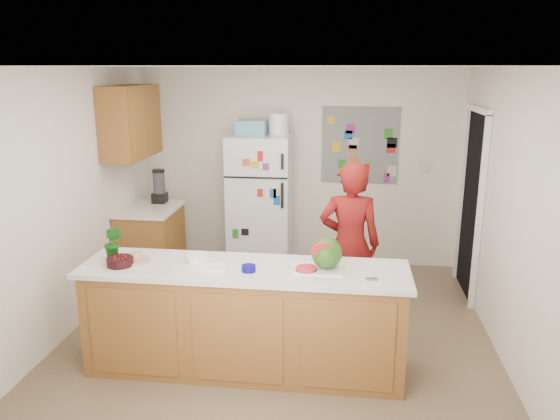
# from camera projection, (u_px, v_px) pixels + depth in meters

# --- Properties ---
(floor) EXTENTS (4.00, 4.50, 0.02)m
(floor) POSITION_uv_depth(u_px,v_px,m) (277.00, 342.00, 5.12)
(floor) COLOR brown
(floor) RESTS_ON ground
(wall_back) EXTENTS (4.00, 0.02, 2.50)m
(wall_back) POSITION_uv_depth(u_px,v_px,m) (300.00, 167.00, 6.97)
(wall_back) COLOR beige
(wall_back) RESTS_ON ground
(wall_left) EXTENTS (0.02, 4.50, 2.50)m
(wall_left) POSITION_uv_depth(u_px,v_px,m) (62.00, 206.00, 5.05)
(wall_left) COLOR beige
(wall_left) RESTS_ON ground
(wall_right) EXTENTS (0.02, 4.50, 2.50)m
(wall_right) POSITION_uv_depth(u_px,v_px,m) (514.00, 221.00, 4.55)
(wall_right) COLOR beige
(wall_right) RESTS_ON ground
(ceiling) EXTENTS (4.00, 4.50, 0.02)m
(ceiling) POSITION_uv_depth(u_px,v_px,m) (276.00, 65.00, 4.48)
(ceiling) COLOR white
(ceiling) RESTS_ON wall_back
(doorway) EXTENTS (0.03, 0.85, 2.04)m
(doorway) POSITION_uv_depth(u_px,v_px,m) (472.00, 205.00, 6.01)
(doorway) COLOR black
(doorway) RESTS_ON ground
(peninsula_base) EXTENTS (2.60, 0.62, 0.88)m
(peninsula_base) POSITION_uv_depth(u_px,v_px,m) (245.00, 321.00, 4.55)
(peninsula_base) COLOR brown
(peninsula_base) RESTS_ON floor
(peninsula_top) EXTENTS (2.68, 0.70, 0.04)m
(peninsula_top) POSITION_uv_depth(u_px,v_px,m) (244.00, 269.00, 4.44)
(peninsula_top) COLOR silver
(peninsula_top) RESTS_ON peninsula_base
(side_counter_base) EXTENTS (0.60, 0.80, 0.86)m
(side_counter_base) POSITION_uv_depth(u_px,v_px,m) (152.00, 245.00, 6.51)
(side_counter_base) COLOR brown
(side_counter_base) RESTS_ON floor
(side_counter_top) EXTENTS (0.64, 0.84, 0.04)m
(side_counter_top) POSITION_uv_depth(u_px,v_px,m) (149.00, 209.00, 6.40)
(side_counter_top) COLOR silver
(side_counter_top) RESTS_ON side_counter_base
(upper_cabinets) EXTENTS (0.35, 1.00, 0.80)m
(upper_cabinets) POSITION_uv_depth(u_px,v_px,m) (131.00, 122.00, 6.11)
(upper_cabinets) COLOR brown
(upper_cabinets) RESTS_ON wall_left
(refrigerator) EXTENTS (0.75, 0.70, 1.70)m
(refrigerator) POSITION_uv_depth(u_px,v_px,m) (261.00, 204.00, 6.76)
(refrigerator) COLOR silver
(refrigerator) RESTS_ON floor
(fridge_top_bin) EXTENTS (0.35, 0.28, 0.18)m
(fridge_top_bin) POSITION_uv_depth(u_px,v_px,m) (252.00, 128.00, 6.54)
(fridge_top_bin) COLOR #5999B2
(fridge_top_bin) RESTS_ON refrigerator
(photo_collage) EXTENTS (0.95, 0.01, 0.95)m
(photo_collage) POSITION_uv_depth(u_px,v_px,m) (360.00, 145.00, 6.78)
(photo_collage) COLOR slate
(photo_collage) RESTS_ON wall_back
(person) EXTENTS (0.60, 0.40, 1.63)m
(person) POSITION_uv_depth(u_px,v_px,m) (350.00, 244.00, 5.32)
(person) COLOR maroon
(person) RESTS_ON floor
(blender_appliance) EXTENTS (0.14, 0.14, 0.38)m
(blender_appliance) POSITION_uv_depth(u_px,v_px,m) (159.00, 187.00, 6.57)
(blender_appliance) COLOR black
(blender_appliance) RESTS_ON side_counter_top
(cutting_board) EXTENTS (0.39, 0.29, 0.01)m
(cutting_board) POSITION_uv_depth(u_px,v_px,m) (319.00, 269.00, 4.37)
(cutting_board) COLOR white
(cutting_board) RESTS_ON peninsula_top
(watermelon) EXTENTS (0.25, 0.25, 0.25)m
(watermelon) POSITION_uv_depth(u_px,v_px,m) (327.00, 253.00, 4.35)
(watermelon) COLOR #336113
(watermelon) RESTS_ON cutting_board
(watermelon_slice) EXTENTS (0.16, 0.16, 0.02)m
(watermelon_slice) POSITION_uv_depth(u_px,v_px,m) (306.00, 268.00, 4.33)
(watermelon_slice) COLOR red
(watermelon_slice) RESTS_ON cutting_board
(cherry_bowl) EXTENTS (0.22, 0.22, 0.07)m
(cherry_bowl) POSITION_uv_depth(u_px,v_px,m) (120.00, 261.00, 4.45)
(cherry_bowl) COLOR black
(cherry_bowl) RESTS_ON peninsula_top
(white_bowl) EXTENTS (0.23, 0.23, 0.06)m
(white_bowl) POSITION_uv_depth(u_px,v_px,m) (197.00, 258.00, 4.55)
(white_bowl) COLOR white
(white_bowl) RESTS_ON peninsula_top
(cobalt_bowl) EXTENTS (0.14, 0.14, 0.05)m
(cobalt_bowl) POSITION_uv_depth(u_px,v_px,m) (249.00, 268.00, 4.33)
(cobalt_bowl) COLOR #07045C
(cobalt_bowl) RESTS_ON peninsula_top
(plate) EXTENTS (0.31, 0.31, 0.02)m
(plate) POSITION_uv_depth(u_px,v_px,m) (136.00, 261.00, 4.55)
(plate) COLOR beige
(plate) RESTS_ON peninsula_top
(paper_towel) EXTENTS (0.18, 0.16, 0.02)m
(paper_towel) POSITION_uv_depth(u_px,v_px,m) (215.00, 267.00, 4.40)
(paper_towel) COLOR white
(paper_towel) RESTS_ON peninsula_top
(keys) EXTENTS (0.09, 0.05, 0.01)m
(keys) POSITION_uv_depth(u_px,v_px,m) (372.00, 279.00, 4.16)
(keys) COLOR gray
(keys) RESTS_ON peninsula_top
(potted_plant) EXTENTS (0.17, 0.14, 0.29)m
(potted_plant) POSITION_uv_depth(u_px,v_px,m) (113.00, 242.00, 4.58)
(potted_plant) COLOR #0C460B
(potted_plant) RESTS_ON peninsula_top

